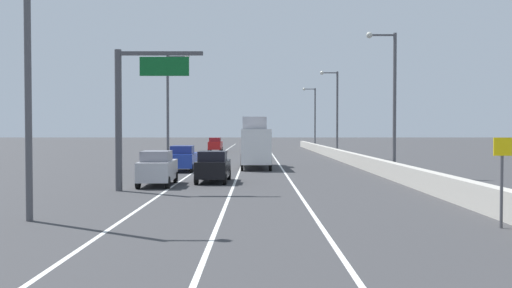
{
  "coord_description": "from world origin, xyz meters",
  "views": [
    {
      "loc": [
        -0.69,
        -2.68,
        3.25
      ],
      "look_at": [
        -0.87,
        51.51,
        1.8
      ],
      "focal_mm": 36.8,
      "sensor_mm": 36.0,
      "label": 1
    }
  ],
  "objects_px": {
    "car_blue_1": "(185,158)",
    "car_gray_4": "(259,143)",
    "lamp_post_right_second": "(393,94)",
    "car_black_0": "(215,167)",
    "lamp_post_left_mid": "(172,102)",
    "lamp_post_right_fourth": "(315,114)",
    "car_green_2": "(258,144)",
    "speed_advisory_sign": "(504,175)",
    "car_red_3": "(217,145)",
    "car_silver_5": "(159,168)",
    "box_truck": "(257,144)",
    "lamp_post_left_near": "(37,58)",
    "overhead_sign_gantry": "(134,102)",
    "lamp_post_right_third": "(337,108)"
  },
  "relations": [
    {
      "from": "lamp_post_right_second",
      "to": "car_red_3",
      "type": "distance_m",
      "value": 44.87
    },
    {
      "from": "speed_advisory_sign",
      "to": "car_red_3",
      "type": "distance_m",
      "value": 62.99
    },
    {
      "from": "lamp_post_right_third",
      "to": "car_red_3",
      "type": "height_order",
      "value": "lamp_post_right_third"
    },
    {
      "from": "lamp_post_left_near",
      "to": "car_green_2",
      "type": "distance_m",
      "value": 63.54
    },
    {
      "from": "car_black_0",
      "to": "speed_advisory_sign",
      "type": "bearing_deg",
      "value": -54.81
    },
    {
      "from": "box_truck",
      "to": "speed_advisory_sign",
      "type": "bearing_deg",
      "value": -73.68
    },
    {
      "from": "speed_advisory_sign",
      "to": "car_silver_5",
      "type": "relative_size",
      "value": 0.7
    },
    {
      "from": "lamp_post_right_fourth",
      "to": "lamp_post_left_mid",
      "type": "relative_size",
      "value": 1.0
    },
    {
      "from": "car_black_0",
      "to": "lamp_post_left_mid",
      "type": "bearing_deg",
      "value": 108.64
    },
    {
      "from": "lamp_post_right_second",
      "to": "car_black_0",
      "type": "distance_m",
      "value": 13.73
    },
    {
      "from": "car_green_2",
      "to": "car_gray_4",
      "type": "xyz_separation_m",
      "value": [
        0.12,
        7.08,
        0.04
      ]
    },
    {
      "from": "speed_advisory_sign",
      "to": "lamp_post_left_mid",
      "type": "xyz_separation_m",
      "value": [
        -15.86,
        30.37,
        4.03
      ]
    },
    {
      "from": "lamp_post_right_fourth",
      "to": "car_silver_5",
      "type": "xyz_separation_m",
      "value": [
        -15.06,
        -54.6,
        -4.78
      ]
    },
    {
      "from": "lamp_post_left_mid",
      "to": "car_green_2",
      "type": "xyz_separation_m",
      "value": [
        7.84,
        33.89,
        -4.8
      ]
    },
    {
      "from": "car_green_2",
      "to": "box_truck",
      "type": "xyz_separation_m",
      "value": [
        -0.18,
        -36.25,
        1.03
      ]
    },
    {
      "from": "speed_advisory_sign",
      "to": "lamp_post_right_fourth",
      "type": "height_order",
      "value": "lamp_post_right_fourth"
    },
    {
      "from": "car_silver_5",
      "to": "car_green_2",
      "type": "bearing_deg",
      "value": 83.49
    },
    {
      "from": "speed_advisory_sign",
      "to": "car_black_0",
      "type": "relative_size",
      "value": 0.72
    },
    {
      "from": "lamp_post_right_third",
      "to": "car_green_2",
      "type": "bearing_deg",
      "value": 113.85
    },
    {
      "from": "speed_advisory_sign",
      "to": "car_silver_5",
      "type": "xyz_separation_m",
      "value": [
        -13.84,
        13.23,
        -0.75
      ]
    },
    {
      "from": "car_green_2",
      "to": "speed_advisory_sign",
      "type": "bearing_deg",
      "value": -82.89
    },
    {
      "from": "lamp_post_left_mid",
      "to": "box_truck",
      "type": "xyz_separation_m",
      "value": [
        7.65,
        -2.36,
        -3.77
      ]
    },
    {
      "from": "car_blue_1",
      "to": "speed_advisory_sign",
      "type": "bearing_deg",
      "value": -59.97
    },
    {
      "from": "lamp_post_right_fourth",
      "to": "lamp_post_left_mid",
      "type": "bearing_deg",
      "value": -114.51
    },
    {
      "from": "car_blue_1",
      "to": "car_gray_4",
      "type": "relative_size",
      "value": 0.93
    },
    {
      "from": "lamp_post_right_second",
      "to": "car_gray_4",
      "type": "relative_size",
      "value": 2.15
    },
    {
      "from": "speed_advisory_sign",
      "to": "car_green_2",
      "type": "relative_size",
      "value": 0.73
    },
    {
      "from": "lamp_post_right_fourth",
      "to": "lamp_post_left_near",
      "type": "height_order",
      "value": "same"
    },
    {
      "from": "car_gray_4",
      "to": "car_green_2",
      "type": "bearing_deg",
      "value": -90.93
    },
    {
      "from": "lamp_post_right_third",
      "to": "lamp_post_right_second",
      "type": "bearing_deg",
      "value": -89.35
    },
    {
      "from": "lamp_post_left_near",
      "to": "lamp_post_right_third",
      "type": "bearing_deg",
      "value": 68.08
    },
    {
      "from": "car_silver_5",
      "to": "box_truck",
      "type": "bearing_deg",
      "value": 69.1
    },
    {
      "from": "lamp_post_right_second",
      "to": "box_truck",
      "type": "height_order",
      "value": "lamp_post_right_second"
    },
    {
      "from": "car_black_0",
      "to": "car_green_2",
      "type": "relative_size",
      "value": 1.01
    },
    {
      "from": "speed_advisory_sign",
      "to": "lamp_post_right_fourth",
      "type": "xyz_separation_m",
      "value": [
        1.22,
        67.83,
        4.03
      ]
    },
    {
      "from": "overhead_sign_gantry",
      "to": "car_silver_5",
      "type": "relative_size",
      "value": 1.75
    },
    {
      "from": "lamp_post_right_second",
      "to": "car_blue_1",
      "type": "height_order",
      "value": "lamp_post_right_second"
    },
    {
      "from": "lamp_post_right_third",
      "to": "car_black_0",
      "type": "xyz_separation_m",
      "value": [
        -11.84,
        -28.43,
        -4.83
      ]
    },
    {
      "from": "lamp_post_right_fourth",
      "to": "car_red_3",
      "type": "height_order",
      "value": "lamp_post_right_fourth"
    },
    {
      "from": "car_red_3",
      "to": "car_gray_4",
      "type": "distance_m",
      "value": 11.81
    },
    {
      "from": "lamp_post_left_near",
      "to": "lamp_post_right_fourth",
      "type": "bearing_deg",
      "value": 75.52
    },
    {
      "from": "car_blue_1",
      "to": "lamp_post_right_second",
      "type": "bearing_deg",
      "value": -16.25
    },
    {
      "from": "lamp_post_right_second",
      "to": "car_red_3",
      "type": "bearing_deg",
      "value": 110.42
    },
    {
      "from": "lamp_post_left_mid",
      "to": "lamp_post_right_fourth",
      "type": "bearing_deg",
      "value": 65.49
    },
    {
      "from": "car_gray_4",
      "to": "lamp_post_right_fourth",
      "type": "bearing_deg",
      "value": -21.04
    },
    {
      "from": "overhead_sign_gantry",
      "to": "box_truck",
      "type": "distance_m",
      "value": 18.77
    },
    {
      "from": "lamp_post_right_fourth",
      "to": "lamp_post_left_mid",
      "type": "distance_m",
      "value": 41.17
    },
    {
      "from": "overhead_sign_gantry",
      "to": "lamp_post_right_third",
      "type": "bearing_deg",
      "value": 64.55
    },
    {
      "from": "lamp_post_right_second",
      "to": "car_green_2",
      "type": "relative_size",
      "value": 2.47
    },
    {
      "from": "overhead_sign_gantry",
      "to": "car_red_3",
      "type": "distance_m",
      "value": 50.9
    }
  ]
}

